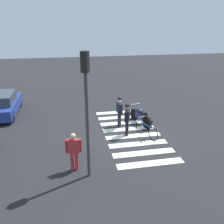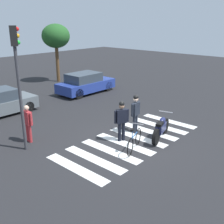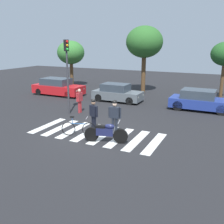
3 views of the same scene
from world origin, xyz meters
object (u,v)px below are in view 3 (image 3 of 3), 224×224
Objects in this scene: leaning_bicycle at (79,128)px; car_grey_coupe at (117,93)px; police_motorcycle at (106,133)px; pedestrian_bystander at (80,99)px; officer_by_motorcycle at (94,113)px; traffic_light_pole at (67,66)px; officer_on_foot at (115,114)px; car_red_convertible at (58,87)px; car_blue_hatchback at (200,101)px.

leaning_bicycle is 0.43× the size of car_grey_coupe.
pedestrian_bystander is (-3.99, 4.01, 0.44)m from police_motorcycle.
officer_by_motorcycle is 7.39m from car_grey_coupe.
police_motorcycle is 1.22× the size of leaning_bicycle.
traffic_light_pole is at bearing 130.90° from leaning_bicycle.
officer_on_foot is 0.46× the size of car_grey_coupe.
officer_by_motorcycle is at bearing 138.49° from police_motorcycle.
police_motorcycle is at bearing -84.00° from officer_on_foot.
officer_on_foot reaches higher than police_motorcycle.
traffic_light_pole is at bearing -46.86° from car_red_convertible.
leaning_bicycle is 0.95× the size of officer_by_motorcycle.
officer_on_foot reaches higher than pedestrian_bystander.
officer_on_foot reaches higher than car_red_convertible.
car_red_convertible is at bearing 137.33° from police_motorcycle.
car_grey_coupe is at bearing 100.76° from leaning_bicycle.
pedestrian_bystander is (-3.85, 2.71, -0.12)m from officer_on_foot.
police_motorcycle is 1.16× the size of officer_by_motorcycle.
car_red_convertible is at bearing 139.45° from pedestrian_bystander.
traffic_light_pole is (-4.48, 3.47, 2.68)m from police_motorcycle.
officer_by_motorcycle is 1.09× the size of pedestrian_bystander.
car_blue_hatchback is (4.85, 8.02, 0.29)m from leaning_bicycle.
car_blue_hatchback is 0.88× the size of traffic_light_pole.
police_motorcycle is at bearing -42.67° from car_red_convertible.
police_motorcycle is 1.27× the size of pedestrian_bystander.
police_motorcycle is 1.15× the size of officer_on_foot.
car_blue_hatchback is (7.19, 4.20, -0.24)m from pedestrian_bystander.
traffic_light_pole is (-7.69, -4.74, 2.48)m from car_blue_hatchback.
pedestrian_bystander is 0.34× the size of traffic_light_pole.
officer_on_foot is 7.69m from car_blue_hatchback.
traffic_light_pole reaches higher than car_red_convertible.
car_blue_hatchback is 9.36m from traffic_light_pole.
car_grey_coupe is (5.83, -0.02, -0.05)m from car_red_convertible.
officer_by_motorcycle is 8.38m from car_blue_hatchback.
car_grey_coupe is at bearing 113.53° from officer_on_foot.
car_red_convertible is 7.06m from traffic_light_pole.
car_red_convertible reaches higher than leaning_bicycle.
pedestrian_bystander reaches higher than car_blue_hatchback.
car_red_convertible reaches higher than police_motorcycle.
traffic_light_pole reaches higher than car_grey_coupe.
police_motorcycle is 1.82m from officer_by_motorcycle.
car_red_convertible is 12.21m from car_blue_hatchback.
officer_on_foot is 0.38× the size of traffic_light_pole.
leaning_bicycle is 0.94× the size of officer_on_foot.
pedestrian_bystander is at bearing -100.73° from car_grey_coupe.
police_motorcycle is 6.27m from traffic_light_pole.
leaning_bicycle is 9.37m from car_blue_hatchback.
police_motorcycle is at bearing -6.75° from leaning_bicycle.
officer_on_foot is 0.43× the size of car_blue_hatchback.
car_grey_coupe is at bearing 179.34° from car_blue_hatchback.
traffic_light_pole is at bearing 142.23° from police_motorcycle.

